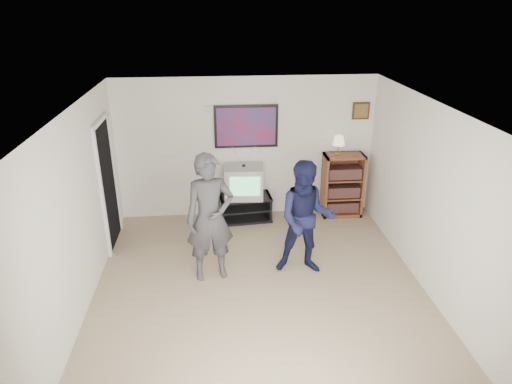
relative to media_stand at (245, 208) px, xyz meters
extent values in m
cube|color=#987D60|center=(0.05, -2.23, -0.23)|extent=(4.50, 5.00, 0.01)
cube|color=white|center=(0.05, -2.23, 2.27)|extent=(4.50, 5.00, 0.01)
cube|color=silver|center=(0.05, 0.27, 1.02)|extent=(4.50, 0.01, 2.50)
cube|color=silver|center=(-2.20, -2.23, 1.02)|extent=(0.01, 5.00, 2.50)
cube|color=silver|center=(2.30, -2.23, 1.02)|extent=(0.01, 5.00, 2.50)
cube|color=black|center=(0.00, 0.00, 0.21)|extent=(0.95, 0.59, 0.04)
cube|color=black|center=(0.00, 0.00, -0.21)|extent=(0.95, 0.59, 0.04)
cube|color=black|center=(-0.43, 0.00, 0.00)|extent=(0.09, 0.49, 0.46)
cube|color=black|center=(0.43, 0.00, 0.00)|extent=(0.09, 0.49, 0.46)
imported|color=#39393C|center=(-0.60, -1.76, 0.69)|extent=(0.73, 0.54, 1.83)
imported|color=#131636|center=(0.74, -1.75, 0.62)|extent=(0.90, 0.74, 1.69)
cube|color=white|center=(-0.63, -1.50, 0.91)|extent=(0.04, 0.13, 0.04)
cube|color=white|center=(0.68, -1.52, 0.82)|extent=(0.06, 0.12, 0.03)
cube|color=black|center=(0.05, 0.24, 1.42)|extent=(1.10, 0.03, 0.75)
cube|color=white|center=(-0.50, 0.25, 1.72)|extent=(0.28, 0.02, 0.14)
cube|color=#352111|center=(2.05, 0.25, 1.65)|extent=(0.30, 0.03, 0.30)
cube|color=black|center=(-2.19, -0.63, 0.77)|extent=(0.03, 0.85, 2.00)
camera|label=1|loc=(-0.48, -7.37, 3.47)|focal=32.00mm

